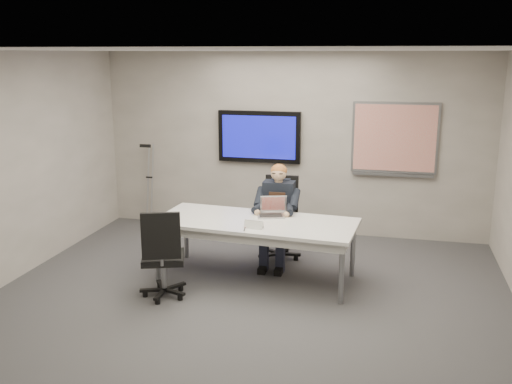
% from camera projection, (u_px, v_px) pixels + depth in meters
% --- Properties ---
extents(floor, '(6.00, 6.00, 0.02)m').
position_uv_depth(floor, '(242.00, 310.00, 6.32)').
color(floor, '#3C3B3E').
rests_on(floor, ground).
extents(ceiling, '(6.00, 6.00, 0.02)m').
position_uv_depth(ceiling, '(240.00, 50.00, 5.65)').
color(ceiling, white).
rests_on(ceiling, wall_back).
extents(wall_back, '(6.00, 0.02, 2.80)m').
position_uv_depth(wall_back, '(291.00, 144.00, 8.82)').
color(wall_back, gray).
rests_on(wall_back, ground).
extents(wall_front, '(6.00, 0.02, 2.80)m').
position_uv_depth(wall_front, '(101.00, 308.00, 3.15)').
color(wall_front, gray).
rests_on(wall_front, ground).
extents(conference_table, '(2.53, 1.20, 0.76)m').
position_uv_depth(conference_table, '(256.00, 227.00, 7.05)').
color(conference_table, silver).
rests_on(conference_table, ground).
extents(tv_display, '(1.30, 0.09, 0.80)m').
position_uv_depth(tv_display, '(259.00, 137.00, 8.86)').
color(tv_display, black).
rests_on(tv_display, wall_back).
extents(whiteboard, '(1.25, 0.08, 1.10)m').
position_uv_depth(whiteboard, '(395.00, 139.00, 8.40)').
color(whiteboard, gray).
rests_on(whiteboard, wall_back).
extents(office_chair_far, '(0.56, 0.56, 1.13)m').
position_uv_depth(office_chair_far, '(280.00, 233.00, 7.83)').
color(office_chair_far, black).
rests_on(office_chair_far, ground).
extents(office_chair_near, '(0.65, 0.65, 1.08)m').
position_uv_depth(office_chair_near, '(163.00, 270.00, 6.56)').
color(office_chair_near, black).
rests_on(office_chair_near, ground).
extents(seated_person, '(0.42, 0.72, 1.35)m').
position_uv_depth(seated_person, '(276.00, 226.00, 7.54)').
color(seated_person, '#1F2234').
rests_on(seated_person, office_chair_far).
extents(crutch, '(0.34, 0.58, 1.43)m').
position_uv_depth(crutch, '(150.00, 183.00, 9.32)').
color(crutch, '#A2A4A9').
rests_on(crutch, ground).
extents(laptop, '(0.39, 0.40, 0.24)m').
position_uv_depth(laptop, '(272.00, 211.00, 7.25)').
color(laptop, '#ADADB0').
rests_on(laptop, conference_table).
extents(name_tent, '(0.24, 0.10, 0.09)m').
position_uv_depth(name_tent, '(254.00, 224.00, 6.71)').
color(name_tent, white).
rests_on(name_tent, conference_table).
extents(pen, '(0.04, 0.16, 0.01)m').
position_uv_depth(pen, '(245.00, 229.00, 6.67)').
color(pen, black).
rests_on(pen, conference_table).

